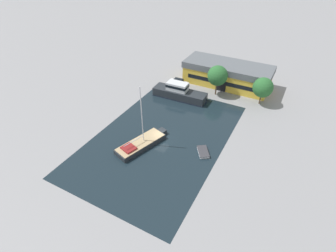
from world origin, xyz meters
name	(u,v)px	position (x,y,z in m)	size (l,w,h in m)	color
ground_plane	(161,138)	(0.00, 0.00, 0.00)	(440.00, 440.00, 0.00)	gray
water_canal	(161,138)	(0.00, 0.00, 0.00)	(23.33, 36.76, 0.01)	black
warehouse_building	(227,74)	(3.91, 27.64, 2.86)	(21.99, 8.79, 5.65)	gold
quay_tree_near_building	(218,76)	(3.36, 21.19, 4.97)	(4.79, 4.79, 7.38)	brown
quay_tree_by_water	(263,88)	(13.88, 21.83, 4.18)	(4.54, 4.54, 6.45)	brown
parked_car	(178,82)	(-6.94, 21.17, 0.85)	(4.57, 1.83, 1.72)	silver
sailboat_moored	(141,143)	(-2.09, -3.87, 0.57)	(6.08, 11.21, 12.11)	#23282D
motor_cruiser	(179,92)	(-3.81, 15.43, 1.41)	(13.08, 4.13, 3.85)	#23282D
small_dinghy	(203,152)	(8.81, -0.32, 0.26)	(3.22, 3.61, 0.50)	white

